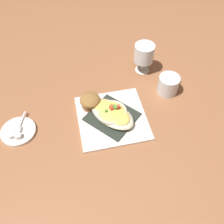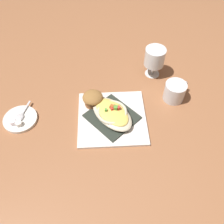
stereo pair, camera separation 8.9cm
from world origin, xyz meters
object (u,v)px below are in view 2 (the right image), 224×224
object	(u,v)px
square_plate	(112,118)
coffee_mug	(175,92)
stemmed_glass	(155,58)
creamer_saucer	(20,120)
creamer_cup_0	(13,122)
muffin	(93,99)
spoon	(20,117)
creamer_cup_1	(19,124)
gratin_dish	(112,113)

from	to	relation	value
square_plate	coffee_mug	xyz separation A→B (m)	(-0.10, 0.25, 0.03)
square_plate	stemmed_glass	world-z (taller)	stemmed_glass
creamer_saucer	creamer_cup_0	bearing A→B (deg)	-41.98
square_plate	creamer_saucer	size ratio (longest dim) A/B	2.01
muffin	spoon	size ratio (longest dim) A/B	0.74
stemmed_glass	creamer_saucer	world-z (taller)	stemmed_glass
muffin	creamer_saucer	xyz separation A→B (m)	(0.07, -0.27, -0.03)
spoon	creamer_cup_0	distance (m)	0.03
creamer_saucer	creamer_cup_1	xyz separation A→B (m)	(0.03, 0.00, 0.01)
muffin	coffee_mug	xyz separation A→B (m)	(-0.03, 0.32, -0.00)
spoon	creamer_cup_1	world-z (taller)	creamer_cup_1
muffin	spoon	bearing A→B (deg)	-76.44
muffin	creamer_cup_1	distance (m)	0.28
coffee_mug	creamer_cup_0	bearing A→B (deg)	-78.53
spoon	creamer_cup_1	bearing A→B (deg)	5.91
gratin_dish	creamer_saucer	xyz separation A→B (m)	(0.00, -0.34, -0.03)
muffin	creamer_saucer	world-z (taller)	muffin
muffin	spoon	xyz separation A→B (m)	(0.06, -0.27, -0.02)
gratin_dish	coffee_mug	bearing A→B (deg)	111.96
coffee_mug	gratin_dish	bearing A→B (deg)	-68.04
gratin_dish	stemmed_glass	xyz separation A→B (m)	(-0.24, 0.18, 0.05)
gratin_dish	creamer_cup_1	xyz separation A→B (m)	(0.03, -0.34, -0.01)
stemmed_glass	creamer_cup_1	size ratio (longest dim) A/B	5.38
creamer_saucer	creamer_cup_0	world-z (taller)	creamer_cup_0
coffee_mug	spoon	distance (m)	0.60
muffin	creamer_cup_1	size ratio (longest dim) A/B	3.22
gratin_dish	spoon	world-z (taller)	gratin_dish
coffee_mug	creamer_saucer	distance (m)	0.60
spoon	creamer_cup_1	size ratio (longest dim) A/B	4.38
creamer_cup_1	square_plate	bearing A→B (deg)	95.12
muffin	creamer_cup_1	xyz separation A→B (m)	(0.10, -0.26, -0.02)
square_plate	gratin_dish	world-z (taller)	gratin_dish
creamer_cup_1	creamer_cup_0	bearing A→B (deg)	-106.20
square_plate	spoon	bearing A→B (deg)	-90.35
gratin_dish	creamer_cup_1	size ratio (longest dim) A/B	8.75
stemmed_glass	creamer_cup_1	distance (m)	0.59
creamer_cup_0	muffin	bearing A→B (deg)	107.35
creamer_cup_0	creamer_cup_1	bearing A→B (deg)	73.80
creamer_cup_1	muffin	bearing A→B (deg)	110.09
muffin	coffee_mug	distance (m)	0.32
square_plate	creamer_saucer	xyz separation A→B (m)	(0.00, -0.34, 0.00)
muffin	gratin_dish	bearing A→B (deg)	46.97
stemmed_glass	muffin	bearing A→B (deg)	-55.07
stemmed_glass	creamer_cup_0	bearing A→B (deg)	-63.80
spoon	muffin	bearing A→B (deg)	103.56
stemmed_glass	coffee_mug	bearing A→B (deg)	25.56
square_plate	gratin_dish	distance (m)	0.03
square_plate	muffin	world-z (taller)	muffin
gratin_dish	spoon	size ratio (longest dim) A/B	2.00
muffin	creamer_cup_0	bearing A→B (deg)	-72.65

